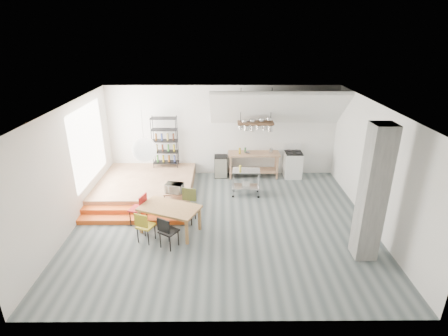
{
  "coord_description": "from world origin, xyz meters",
  "views": [
    {
      "loc": [
        -0.02,
        -8.38,
        5.03
      ],
      "look_at": [
        0.04,
        0.8,
        1.3
      ],
      "focal_mm": 28.0,
      "sensor_mm": 36.0,
      "label": 1
    }
  ],
  "objects_px": {
    "stove": "(293,164)",
    "mini_fridge": "(221,166)",
    "dining_table": "(169,210)",
    "rolling_cart": "(246,179)"
  },
  "relations": [
    {
      "from": "rolling_cart",
      "to": "mini_fridge",
      "type": "relative_size",
      "value": 1.16
    },
    {
      "from": "dining_table",
      "to": "mini_fridge",
      "type": "xyz_separation_m",
      "value": [
        1.32,
        3.64,
        -0.25
      ]
    },
    {
      "from": "stove",
      "to": "rolling_cart",
      "type": "xyz_separation_m",
      "value": [
        -1.76,
        -1.46,
        0.08
      ]
    },
    {
      "from": "dining_table",
      "to": "mini_fridge",
      "type": "height_order",
      "value": "mini_fridge"
    },
    {
      "from": "dining_table",
      "to": "mini_fridge",
      "type": "bearing_deg",
      "value": 92.53
    },
    {
      "from": "rolling_cart",
      "to": "mini_fridge",
      "type": "height_order",
      "value": "rolling_cart"
    },
    {
      "from": "stove",
      "to": "mini_fridge",
      "type": "relative_size",
      "value": 1.52
    },
    {
      "from": "stove",
      "to": "mini_fridge",
      "type": "xyz_separation_m",
      "value": [
        -2.56,
        0.04,
        -0.09
      ]
    },
    {
      "from": "dining_table",
      "to": "rolling_cart",
      "type": "xyz_separation_m",
      "value": [
        2.12,
        2.14,
        -0.08
      ]
    },
    {
      "from": "stove",
      "to": "mini_fridge",
      "type": "distance_m",
      "value": 2.56
    }
  ]
}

